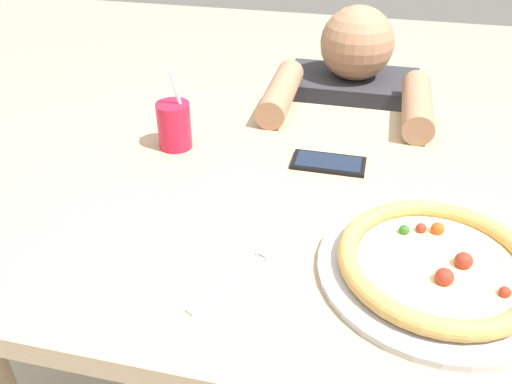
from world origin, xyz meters
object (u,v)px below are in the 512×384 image
cell_phone (328,163)px  diner_seated (343,174)px  pizza_near (437,265)px  drink_cup_colored (174,125)px  fork (242,272)px

cell_phone → diner_seated: 0.58m
pizza_near → drink_cup_colored: bearing=150.9°
drink_cup_colored → cell_phone: size_ratio=1.18×
drink_cup_colored → diner_seated: diner_seated is taller
cell_phone → pizza_near: bearing=-55.7°
fork → cell_phone: bearing=75.5°
diner_seated → cell_phone: bearing=-91.5°
pizza_near → diner_seated: 0.86m
drink_cup_colored → fork: 0.44m
drink_cup_colored → cell_phone: bearing=-0.6°
pizza_near → cell_phone: 0.35m
drink_cup_colored → fork: size_ratio=0.94×
cell_phone → diner_seated: bearing=88.5°
cell_phone → diner_seated: size_ratio=0.16×
fork → diner_seated: diner_seated is taller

